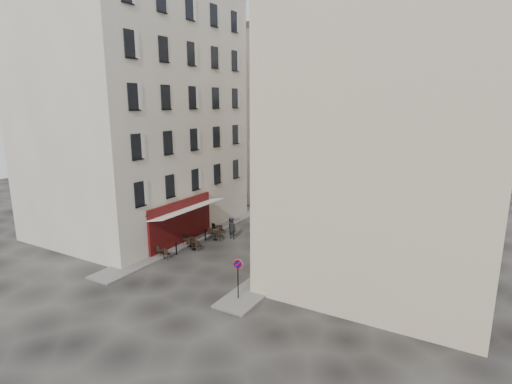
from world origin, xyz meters
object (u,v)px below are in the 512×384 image
Objects in this scene: pedestrian at (232,228)px; no_parking_sign at (238,271)px; bistro_table_b at (194,244)px; bistro_table_a at (164,253)px.

no_parking_sign is at bearing 125.54° from pedestrian.
no_parking_sign is 8.69m from bistro_table_b.
bistro_table_b is (0.86, 2.38, 0.02)m from bistro_table_a.
bistro_table_a is at bearing -109.92° from bistro_table_b.
no_parking_sign is at bearing -17.95° from bistro_table_a.
pedestrian is at bearing 71.60° from bistro_table_a.
pedestrian is (1.96, 5.90, 0.48)m from bistro_table_a.
bistro_table_a is 0.96× the size of bistro_table_b.
bistro_table_a is (-7.90, 2.56, -1.30)m from no_parking_sign.
bistro_table_a is at bearing 143.29° from no_parking_sign.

